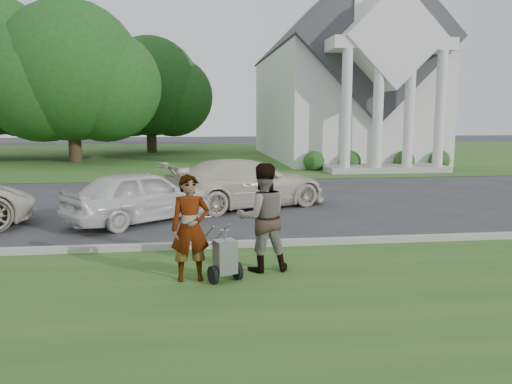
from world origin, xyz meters
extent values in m
plane|color=#333335|center=(0.00, 0.00, 0.00)|extent=(120.00, 120.00, 0.00)
cube|color=#27561D|center=(0.00, -3.00, 0.01)|extent=(80.00, 7.00, 0.01)
cube|color=#27561D|center=(0.00, 27.00, 0.01)|extent=(80.00, 30.00, 0.01)
cube|color=#9E9E93|center=(0.00, 0.55, 0.07)|extent=(80.00, 0.18, 0.15)
cube|color=white|center=(9.00, 24.00, 3.50)|extent=(9.00, 16.00, 7.00)
cube|color=#38383D|center=(9.00, 24.00, 7.00)|extent=(9.19, 17.00, 9.19)
cube|color=#9E9E93|center=(9.00, 14.80, 0.15)|extent=(6.20, 2.60, 0.30)
cylinder|color=white|center=(6.60, 13.80, 3.00)|extent=(0.50, 0.50, 6.00)
cylinder|color=white|center=(8.20, 13.80, 3.00)|extent=(0.50, 0.50, 6.00)
cylinder|color=white|center=(9.80, 13.80, 3.00)|extent=(0.50, 0.50, 6.00)
cylinder|color=white|center=(11.40, 13.80, 3.00)|extent=(0.50, 0.50, 6.00)
cube|color=white|center=(9.00, 14.60, 6.30)|extent=(6.20, 2.00, 0.60)
cube|color=white|center=(9.00, 14.60, 6.60)|extent=(5.09, 2.20, 5.09)
sphere|color=#1E4C19|center=(5.50, 15.70, 0.45)|extent=(1.10, 1.10, 1.10)
sphere|color=#1E4C19|center=(7.50, 15.70, 0.45)|extent=(1.10, 1.10, 1.10)
sphere|color=#1E4C19|center=(10.50, 15.70, 0.45)|extent=(1.10, 1.10, 1.10)
sphere|color=#1E4C19|center=(12.50, 15.70, 0.45)|extent=(1.10, 1.10, 1.10)
cylinder|color=#332316|center=(-8.00, 22.00, 1.60)|extent=(0.76, 0.76, 3.20)
sphere|color=#1E4A16|center=(-8.00, 22.00, 5.51)|extent=(8.40, 8.40, 8.40)
sphere|color=#1E4A16|center=(-6.11, 22.30, 4.67)|extent=(6.89, 6.89, 6.89)
sphere|color=#1E4A16|center=(-9.68, 21.70, 4.88)|extent=(7.22, 7.22, 7.22)
sphere|color=#1E4A16|center=(-11.93, 25.30, 5.21)|extent=(7.54, 7.54, 7.54)
cylinder|color=#332316|center=(-4.00, 30.00, 1.50)|extent=(0.76, 0.76, 3.00)
sphere|color=#1E4A16|center=(-4.00, 30.00, 5.09)|extent=(7.60, 7.60, 7.60)
sphere|color=#1E4A16|center=(-2.29, 30.30, 4.33)|extent=(6.23, 6.23, 6.23)
sphere|color=#1E4A16|center=(-5.52, 29.70, 4.52)|extent=(6.54, 6.54, 6.54)
cylinder|color=black|center=(-0.50, -1.75, 0.16)|extent=(0.19, 0.32, 0.32)
cylinder|color=black|center=(-0.07, -1.57, 0.16)|extent=(0.19, 0.32, 0.32)
cylinder|color=#2D2D33|center=(-0.29, -1.66, 0.16)|extent=(0.50, 0.24, 0.04)
cube|color=gray|center=(-0.29, -1.66, 0.45)|extent=(0.43, 0.40, 0.58)
cone|color=gray|center=(-0.29, -1.66, 0.83)|extent=(0.23, 0.23, 0.17)
cylinder|color=#2D2D33|center=(-0.29, -1.66, 0.92)|extent=(0.04, 0.04, 0.06)
cylinder|color=gray|center=(-0.62, -1.25, 0.71)|extent=(0.33, 0.73, 0.56)
cylinder|color=gray|center=(-0.35, -1.14, 0.71)|extent=(0.33, 0.73, 0.56)
cylinder|color=gray|center=(-0.63, -0.85, 0.97)|extent=(0.32, 0.16, 0.03)
imported|color=#999999|center=(-0.87, -1.51, 0.92)|extent=(0.70, 0.48, 1.83)
imported|color=#999999|center=(0.43, -1.11, 0.99)|extent=(1.03, 0.84, 1.97)
cylinder|color=gray|center=(-0.82, 0.31, 0.63)|extent=(0.05, 0.05, 1.26)
cube|color=#2D2D33|center=(-0.82, 0.31, 1.34)|extent=(0.10, 0.07, 0.19)
cylinder|color=gray|center=(-0.82, 0.31, 1.43)|extent=(0.09, 0.09, 0.03)
imported|color=silver|center=(-2.17, 3.56, 0.71)|extent=(4.35, 3.79, 1.42)
imported|color=beige|center=(0.83, 5.42, 0.75)|extent=(5.59, 3.90, 1.50)
camera|label=1|loc=(-0.80, -9.89, 2.82)|focal=35.00mm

